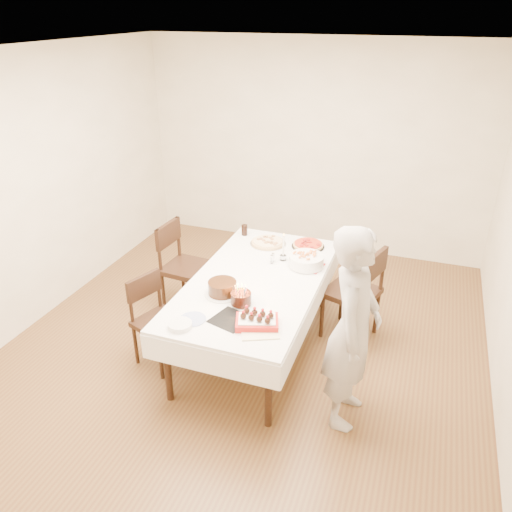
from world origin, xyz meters
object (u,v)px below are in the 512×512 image
(layer_cake, at_px, (222,288))
(pasta_bowl, at_px, (306,261))
(chair_left_dessert, at_px, (160,323))
(chair_right_savory, at_px, (352,292))
(cola_glass, at_px, (244,230))
(pizza_pepperoni, at_px, (308,245))
(birthday_cake, at_px, (241,295))
(taper_candle, at_px, (283,247))
(chair_left_savory, at_px, (187,268))
(strawberry_box, at_px, (257,321))
(pizza_white, at_px, (268,242))
(dining_table, at_px, (256,314))
(person, at_px, (353,329))

(layer_cake, bearing_deg, pasta_bowl, 53.49)
(chair_left_dessert, bearing_deg, chair_right_savory, -127.62)
(chair_left_dessert, distance_m, cola_glass, 1.48)
(pizza_pepperoni, relative_size, birthday_cake, 1.95)
(taper_candle, bearing_deg, pasta_bowl, -11.75)
(chair_left_dessert, bearing_deg, pasta_bowl, -120.90)
(chair_right_savory, xyz_separation_m, cola_glass, (-1.27, 0.39, 0.31))
(chair_left_savory, xyz_separation_m, layer_cake, (0.74, -0.76, 0.32))
(chair_right_savory, relative_size, strawberry_box, 2.98)
(pizza_white, xyz_separation_m, cola_glass, (-0.32, 0.14, 0.04))
(dining_table, bearing_deg, person, -31.49)
(dining_table, height_order, chair_right_savory, chair_right_savory)
(pizza_pepperoni, xyz_separation_m, birthday_cake, (-0.25, -1.28, 0.07))
(chair_right_savory, distance_m, pizza_pepperoni, 0.69)
(taper_candle, distance_m, birthday_cake, 0.90)
(chair_left_savory, xyz_separation_m, pizza_pepperoni, (1.21, 0.42, 0.28))
(taper_candle, bearing_deg, cola_glass, 142.96)
(chair_right_savory, relative_size, cola_glass, 8.28)
(chair_left_dessert, bearing_deg, strawberry_box, -170.64)
(pizza_white, bearing_deg, layer_cake, -92.68)
(pasta_bowl, height_order, cola_glass, cola_glass)
(chair_left_dessert, relative_size, pizza_white, 2.29)
(person, distance_m, strawberry_box, 0.74)
(dining_table, height_order, chair_left_savory, chair_left_savory)
(chair_right_savory, bearing_deg, chair_left_dessert, -128.89)
(chair_left_savory, relative_size, chair_left_dessert, 1.14)
(dining_table, relative_size, chair_right_savory, 2.15)
(strawberry_box, bearing_deg, birthday_cake, 132.95)
(chair_left_savory, bearing_deg, pizza_white, -152.57)
(dining_table, bearing_deg, strawberry_box, -69.66)
(chair_left_savory, distance_m, pizza_white, 0.91)
(person, bearing_deg, pizza_white, 40.19)
(chair_left_dessert, xyz_separation_m, pasta_bowl, (1.11, 0.92, 0.38))
(pizza_pepperoni, bearing_deg, birthday_cake, -101.21)
(dining_table, height_order, chair_left_dessert, chair_left_dessert)
(chair_right_savory, bearing_deg, birthday_cake, -112.12)
(person, height_order, layer_cake, person)
(chair_left_savory, bearing_deg, pizza_pepperoni, -156.24)
(chair_left_savory, distance_m, pasta_bowl, 1.34)
(chair_right_savory, xyz_separation_m, pasta_bowl, (-0.45, -0.09, 0.31))
(chair_left_dessert, relative_size, taper_candle, 2.92)
(chair_right_savory, height_order, taper_candle, taper_candle)
(chair_left_savory, distance_m, strawberry_box, 1.65)
(pizza_pepperoni, relative_size, strawberry_box, 1.03)
(chair_left_savory, xyz_separation_m, birthday_cake, (0.96, -0.86, 0.35))
(taper_candle, bearing_deg, layer_cake, -111.03)
(chair_left_savory, xyz_separation_m, strawberry_box, (1.19, -1.11, 0.30))
(pizza_pepperoni, height_order, taper_candle, taper_candle)
(cola_glass, xyz_separation_m, birthday_cake, (0.48, -1.33, 0.03))
(pasta_bowl, relative_size, strawberry_box, 1.01)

